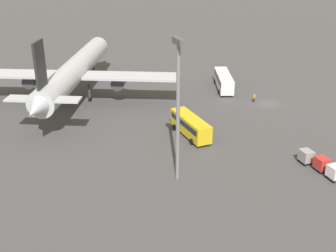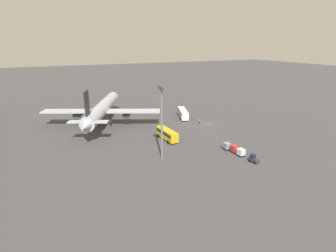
% 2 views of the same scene
% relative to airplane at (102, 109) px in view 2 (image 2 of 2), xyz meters
% --- Properties ---
extents(ground_plane, '(600.00, 600.00, 0.00)m').
position_rel_airplane_xyz_m(ground_plane, '(-16.33, -35.44, -5.99)').
color(ground_plane, '#424244').
extents(airplane, '(47.20, 41.39, 15.93)m').
position_rel_airplane_xyz_m(airplane, '(0.00, 0.00, 0.00)').
color(airplane, '#B2B7C1').
rests_on(airplane, ground).
extents(shuttle_bus_near, '(12.57, 6.68, 3.30)m').
position_rel_airplane_xyz_m(shuttle_bus_near, '(-4.49, -31.61, -4.01)').
color(shuttle_bus_near, white).
rests_on(shuttle_bus_near, ground).
extents(shuttle_bus_far, '(10.37, 3.57, 3.31)m').
position_rel_airplane_xyz_m(shuttle_bus_far, '(-25.00, -15.05, -4.01)').
color(shuttle_bus_far, gold).
rests_on(shuttle_bus_far, ground).
extents(baggage_tug, '(2.58, 1.97, 2.10)m').
position_rel_airplane_xyz_m(baggage_tug, '(-49.33, -28.48, -5.04)').
color(baggage_tug, '#333338').
rests_on(baggage_tug, ground).
extents(worker_person, '(0.38, 0.38, 1.74)m').
position_rel_airplane_xyz_m(worker_person, '(-14.39, -33.54, -5.12)').
color(worker_person, '#1E1E2D').
rests_on(worker_person, ground).
extents(cargo_cart_white, '(2.02, 1.71, 2.06)m').
position_rel_airplane_xyz_m(cargo_cart_white, '(-44.98, -27.99, -4.79)').
color(cargo_cart_white, '#38383D').
rests_on(cargo_cart_white, ground).
extents(cargo_cart_red, '(2.02, 1.71, 2.06)m').
position_rel_airplane_xyz_m(cargo_cart_red, '(-42.35, -27.93, -4.79)').
color(cargo_cart_red, '#38383D').
rests_on(cargo_cart_red, ground).
extents(cargo_cart_grey, '(2.02, 1.71, 2.06)m').
position_rel_airplane_xyz_m(cargo_cart_grey, '(-39.71, -27.25, -4.79)').
color(cargo_cart_grey, '#38383D').
rests_on(cargo_cart_grey, ground).
extents(light_pole, '(2.80, 0.70, 19.35)m').
position_rel_airplane_xyz_m(light_pole, '(-37.33, -7.94, 5.73)').
color(light_pole, slate).
rests_on(light_pole, ground).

